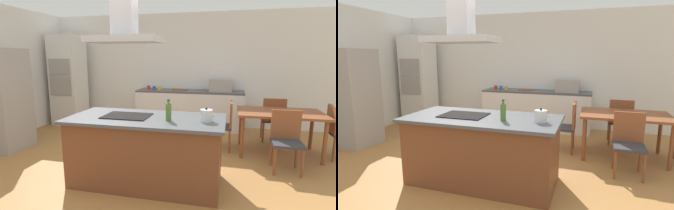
% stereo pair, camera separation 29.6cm
% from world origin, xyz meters
% --- Properties ---
extents(ground, '(16.00, 16.00, 0.00)m').
position_xyz_m(ground, '(0.00, 1.50, 0.00)').
color(ground, '#AD753D').
extents(wall_back, '(7.20, 0.10, 2.70)m').
position_xyz_m(wall_back, '(0.00, 3.25, 1.35)').
color(wall_back, white).
rests_on(wall_back, ground).
extents(kitchen_island, '(2.03, 0.97, 0.90)m').
position_xyz_m(kitchen_island, '(0.00, 0.00, 0.45)').
color(kitchen_island, brown).
rests_on(kitchen_island, ground).
extents(cooktop, '(0.60, 0.44, 0.01)m').
position_xyz_m(cooktop, '(-0.26, 0.00, 0.91)').
color(cooktop, black).
rests_on(cooktop, kitchen_island).
extents(tea_kettle, '(0.20, 0.15, 0.17)m').
position_xyz_m(tea_kettle, '(0.78, -0.04, 0.97)').
color(tea_kettle, silver).
rests_on(tea_kettle, kitchen_island).
extents(olive_oil_bottle, '(0.07, 0.07, 0.26)m').
position_xyz_m(olive_oil_bottle, '(0.32, -0.10, 1.01)').
color(olive_oil_bottle, '#47722D').
rests_on(olive_oil_bottle, kitchen_island).
extents(back_counter, '(2.47, 0.62, 0.90)m').
position_xyz_m(back_counter, '(0.12, 2.88, 0.45)').
color(back_counter, silver).
rests_on(back_counter, ground).
extents(countertop_microwave, '(0.50, 0.38, 0.28)m').
position_xyz_m(countertop_microwave, '(0.83, 2.88, 1.04)').
color(countertop_microwave, '#9E9993').
rests_on(countertop_microwave, back_counter).
extents(coffee_mug_red, '(0.08, 0.08, 0.09)m').
position_xyz_m(coffee_mug_red, '(-0.88, 2.88, 0.95)').
color(coffee_mug_red, red).
rests_on(coffee_mug_red, back_counter).
extents(coffee_mug_blue, '(0.08, 0.08, 0.09)m').
position_xyz_m(coffee_mug_blue, '(-0.72, 2.81, 0.95)').
color(coffee_mug_blue, '#2D56B2').
rests_on(coffee_mug_blue, back_counter).
extents(coffee_mug_yellow, '(0.08, 0.08, 0.09)m').
position_xyz_m(coffee_mug_yellow, '(-0.59, 2.82, 0.95)').
color(coffee_mug_yellow, gold).
rests_on(coffee_mug_yellow, back_counter).
extents(cutting_board, '(0.34, 0.24, 0.02)m').
position_xyz_m(cutting_board, '(-0.12, 2.93, 0.91)').
color(cutting_board, brown).
rests_on(cutting_board, back_counter).
extents(wall_oven_stack, '(0.70, 0.66, 2.20)m').
position_xyz_m(wall_oven_stack, '(-2.90, 2.65, 1.10)').
color(wall_oven_stack, silver).
rests_on(wall_oven_stack, ground).
extents(refrigerator, '(0.80, 0.73, 1.82)m').
position_xyz_m(refrigerator, '(-2.98, 0.68, 0.91)').
color(refrigerator, '#9E9993').
rests_on(refrigerator, ground).
extents(dining_table, '(1.40, 0.90, 0.75)m').
position_xyz_m(dining_table, '(1.89, 1.55, 0.67)').
color(dining_table, brown).
rests_on(dining_table, ground).
extents(chair_facing_back_wall, '(0.42, 0.42, 0.89)m').
position_xyz_m(chair_facing_back_wall, '(1.89, 2.21, 0.51)').
color(chair_facing_back_wall, '#333338').
rests_on(chair_facing_back_wall, ground).
extents(chair_at_left_end, '(0.42, 0.42, 0.89)m').
position_xyz_m(chair_at_left_end, '(0.97, 1.55, 0.51)').
color(chair_at_left_end, '#333338').
rests_on(chair_at_left_end, ground).
extents(chair_facing_island, '(0.42, 0.42, 0.89)m').
position_xyz_m(chair_facing_island, '(1.89, 0.88, 0.51)').
color(chair_facing_island, '#333338').
rests_on(chair_facing_island, ground).
extents(range_hood, '(0.90, 0.55, 0.78)m').
position_xyz_m(range_hood, '(-0.26, 0.00, 2.10)').
color(range_hood, '#ADADB2').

